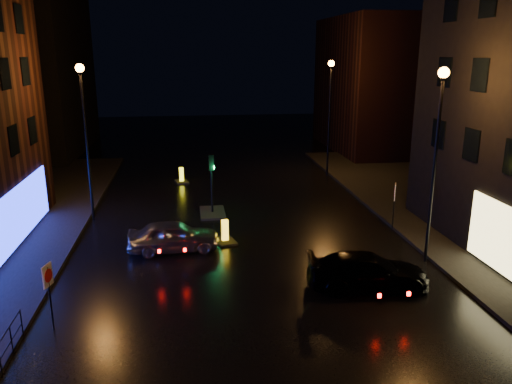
% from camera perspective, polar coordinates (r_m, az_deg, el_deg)
% --- Properties ---
extents(ground, '(120.00, 120.00, 0.00)m').
position_cam_1_polar(ground, '(16.19, 2.29, -17.87)').
color(ground, black).
rests_on(ground, ground).
extents(building_far_left, '(8.00, 16.00, 14.00)m').
position_cam_1_polar(building_far_left, '(50.16, -24.12, 12.18)').
color(building_far_left, black).
rests_on(building_far_left, ground).
extents(building_far_right, '(8.00, 14.00, 12.00)m').
position_cam_1_polar(building_far_right, '(48.60, 13.48, 11.84)').
color(building_far_right, black).
rests_on(building_far_right, ground).
extents(street_lamp_lfar, '(0.44, 0.44, 8.37)m').
position_cam_1_polar(street_lamp_lfar, '(27.98, -19.02, 7.93)').
color(street_lamp_lfar, black).
rests_on(street_lamp_lfar, ground).
extents(street_lamp_rnear, '(0.44, 0.44, 8.37)m').
position_cam_1_polar(street_lamp_rnear, '(22.08, 20.02, 5.95)').
color(street_lamp_rnear, black).
rests_on(street_lamp_rnear, ground).
extents(street_lamp_rfar, '(0.44, 0.44, 8.37)m').
position_cam_1_polar(street_lamp_rfar, '(36.87, 8.44, 10.30)').
color(street_lamp_rfar, black).
rests_on(street_lamp_rfar, ground).
extents(traffic_signal, '(1.40, 2.40, 3.45)m').
position_cam_1_polar(traffic_signal, '(28.57, -5.01, -1.53)').
color(traffic_signal, black).
rests_on(traffic_signal, ground).
extents(silver_hatchback, '(4.27, 1.86, 1.43)m').
position_cam_1_polar(silver_hatchback, '(23.53, -9.40, -4.98)').
color(silver_hatchback, '#A7AAAF').
rests_on(silver_hatchback, ground).
extents(dark_sedan, '(4.93, 2.44, 1.38)m').
position_cam_1_polar(dark_sedan, '(20.19, 12.65, -8.84)').
color(dark_sedan, black).
rests_on(dark_sedan, ground).
extents(bollard_near, '(1.17, 1.48, 1.14)m').
position_cam_1_polar(bollard_near, '(24.41, -3.56, -5.18)').
color(bollard_near, black).
rests_on(bollard_near, ground).
extents(bollard_far, '(1.05, 1.37, 1.08)m').
position_cam_1_polar(bollard_far, '(35.77, -8.50, 1.46)').
color(bollard_far, black).
rests_on(bollard_far, ground).
extents(road_sign_left, '(0.19, 0.56, 2.32)m').
position_cam_1_polar(road_sign_left, '(17.87, -22.65, -9.38)').
color(road_sign_left, black).
rests_on(road_sign_left, ground).
extents(road_sign_right, '(0.29, 0.57, 2.50)m').
position_cam_1_polar(road_sign_right, '(26.37, 15.56, -0.43)').
color(road_sign_right, black).
rests_on(road_sign_right, ground).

